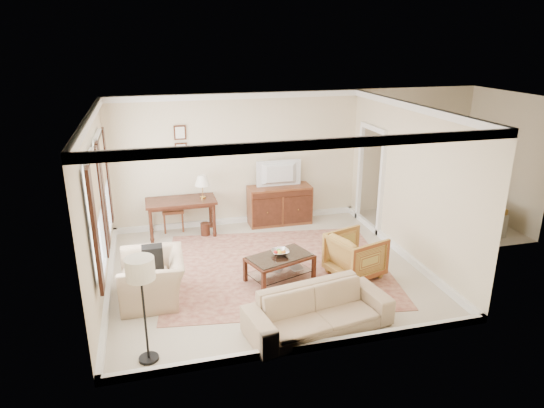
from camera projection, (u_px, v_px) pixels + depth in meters
name	position (u px, v px, depth m)	size (l,w,h in m)	color
room_shell	(265.00, 135.00, 7.98)	(5.51, 5.01, 2.91)	beige
annex_bedroom	(448.00, 210.00, 10.81)	(3.00, 2.70, 2.90)	beige
window_front	(96.00, 217.00, 7.00)	(0.12, 1.56, 1.80)	#CCB284
window_rear	(103.00, 185.00, 8.46)	(0.12, 1.56, 1.80)	#CCB284
doorway	(370.00, 180.00, 10.46)	(0.10, 1.12, 2.25)	white
rug	(277.00, 268.00, 8.86)	(3.98, 3.41, 0.01)	maroon
writing_desk	(181.00, 205.00, 10.12)	(1.44, 0.72, 0.79)	#492114
desk_chair	(172.00, 207.00, 10.45)	(0.45, 0.45, 1.05)	brown
desk_lamp	(202.00, 187.00, 10.11)	(0.32, 0.32, 0.50)	silver
framed_prints	(180.00, 141.00, 10.12)	(0.25, 0.04, 0.68)	#492114
sideboard	(279.00, 205.00, 10.87)	(1.40, 0.54, 0.86)	brown
tv	(280.00, 166.00, 10.56)	(0.96, 0.55, 0.13)	black
coffee_table	(280.00, 262.00, 8.31)	(1.25, 0.97, 0.47)	#492114
fruit_bowl	(280.00, 251.00, 8.32)	(0.42, 0.42, 0.10)	silver
book_a	(272.00, 271.00, 8.37)	(0.28, 0.04, 0.38)	brown
book_b	(290.00, 268.00, 8.48)	(0.28, 0.03, 0.38)	brown
striped_armchair	(356.00, 253.00, 8.47)	(0.83, 0.78, 0.85)	brown
club_armchair	(152.00, 271.00, 7.66)	(1.14, 0.74, 1.00)	tan
backpack	(153.00, 256.00, 7.60)	(0.32, 0.22, 0.40)	black
sofa	(318.00, 304.00, 6.90)	(2.10, 0.61, 0.82)	tan
floor_lamp	(141.00, 276.00, 5.96)	(0.36, 0.36, 1.47)	black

